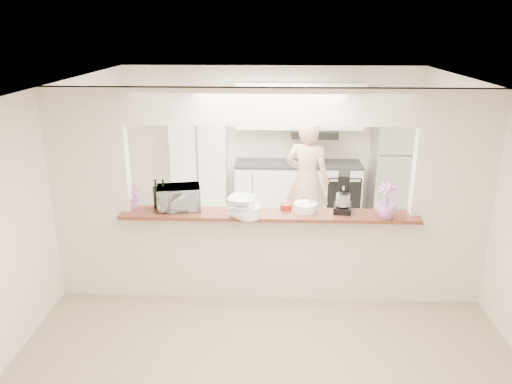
# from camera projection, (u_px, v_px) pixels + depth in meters

# --- Properties ---
(floor) EXTENTS (6.00, 6.00, 0.00)m
(floor) POSITION_uv_depth(u_px,v_px,m) (268.00, 295.00, 6.09)
(floor) COLOR tan
(floor) RESTS_ON ground
(tile_overlay) EXTENTS (5.00, 2.90, 0.01)m
(tile_overlay) POSITION_uv_depth(u_px,v_px,m) (270.00, 242.00, 7.56)
(tile_overlay) COLOR silver
(tile_overlay) RESTS_ON floor
(partition) EXTENTS (5.00, 0.15, 2.50)m
(partition) POSITION_uv_depth(u_px,v_px,m) (269.00, 179.00, 5.62)
(partition) COLOR silver
(partition) RESTS_ON floor
(bar_counter) EXTENTS (3.40, 0.38, 1.09)m
(bar_counter) POSITION_uv_depth(u_px,v_px,m) (268.00, 252.00, 5.90)
(bar_counter) COLOR silver
(bar_counter) RESTS_ON floor
(kitchen_cabinets) EXTENTS (3.15, 0.62, 2.25)m
(kitchen_cabinets) POSITION_uv_depth(u_px,v_px,m) (260.00, 160.00, 8.37)
(kitchen_cabinets) COLOR white
(kitchen_cabinets) RESTS_ON floor
(refrigerator) EXTENTS (0.75, 0.70, 1.70)m
(refrigerator) POSITION_uv_depth(u_px,v_px,m) (395.00, 170.00, 8.25)
(refrigerator) COLOR #A1A0A5
(refrigerator) RESTS_ON floor
(flower_left) EXTENTS (0.37, 0.34, 0.34)m
(flower_left) POSITION_uv_depth(u_px,v_px,m) (132.00, 194.00, 5.80)
(flower_left) COLOR #EA7CDE
(flower_left) RESTS_ON bar_counter
(wine_bottle_a) EXTENTS (0.07, 0.07, 0.35)m
(wine_bottle_a) POSITION_uv_depth(u_px,v_px,m) (156.00, 197.00, 5.82)
(wine_bottle_a) COLOR black
(wine_bottle_a) RESTS_ON bar_counter
(wine_bottle_b) EXTENTS (0.07, 0.07, 0.35)m
(wine_bottle_b) POSITION_uv_depth(u_px,v_px,m) (164.00, 197.00, 5.82)
(wine_bottle_b) COLOR black
(wine_bottle_b) RESTS_ON bar_counter
(toaster_oven) EXTENTS (0.55, 0.43, 0.27)m
(toaster_oven) POSITION_uv_depth(u_px,v_px,m) (179.00, 198.00, 5.79)
(toaster_oven) COLOR #A2A2A7
(toaster_oven) RESTS_ON bar_counter
(serving_bowls) EXTENTS (0.37, 0.37, 0.23)m
(serving_bowls) POSITION_uv_depth(u_px,v_px,m) (242.00, 207.00, 5.56)
(serving_bowls) COLOR white
(serving_bowls) RESTS_ON bar_counter
(plate_stack_a) EXTENTS (0.28, 0.28, 0.13)m
(plate_stack_a) POSITION_uv_depth(u_px,v_px,m) (249.00, 212.00, 5.55)
(plate_stack_a) COLOR white
(plate_stack_a) RESTS_ON bar_counter
(plate_stack_b) EXTENTS (0.27, 0.27, 0.10)m
(plate_stack_b) POSITION_uv_depth(u_px,v_px,m) (305.00, 207.00, 5.74)
(plate_stack_b) COLOR white
(plate_stack_b) RESTS_ON bar_counter
(red_bowl) EXTENTS (0.14, 0.14, 0.06)m
(red_bowl) POSITION_uv_depth(u_px,v_px,m) (286.00, 207.00, 5.80)
(red_bowl) COLOR maroon
(red_bowl) RESTS_ON bar_counter
(tan_bowl) EXTENTS (0.15, 0.15, 0.07)m
(tan_bowl) POSITION_uv_depth(u_px,v_px,m) (303.00, 207.00, 5.79)
(tan_bowl) COLOR beige
(tan_bowl) RESTS_ON bar_counter
(utensil_caddy) EXTENTS (0.26, 0.20, 0.22)m
(utensil_caddy) POSITION_uv_depth(u_px,v_px,m) (308.00, 203.00, 5.75)
(utensil_caddy) COLOR silver
(utensil_caddy) RESTS_ON bar_counter
(stand_mixer) EXTENTS (0.24, 0.34, 0.46)m
(stand_mixer) POSITION_uv_depth(u_px,v_px,m) (343.00, 194.00, 5.71)
(stand_mixer) COLOR black
(stand_mixer) RESTS_ON bar_counter
(flower_right) EXTENTS (0.27, 0.27, 0.41)m
(flower_right) POSITION_uv_depth(u_px,v_px,m) (387.00, 201.00, 5.49)
(flower_right) COLOR #BF69C4
(flower_right) RESTS_ON bar_counter
(person) EXTENTS (0.78, 0.65, 1.85)m
(person) POSITION_uv_depth(u_px,v_px,m) (307.00, 181.00, 7.40)
(person) COLOR tan
(person) RESTS_ON floor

